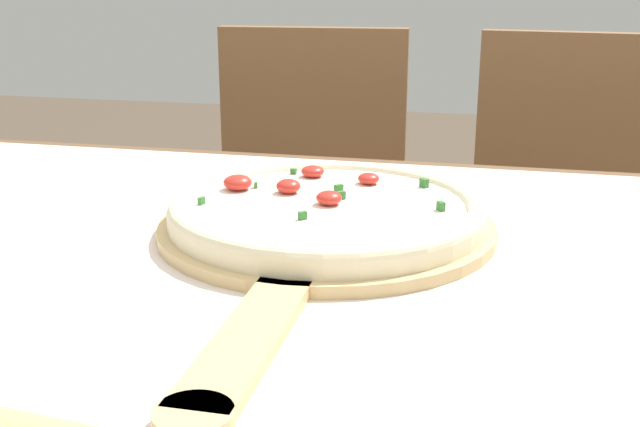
{
  "coord_description": "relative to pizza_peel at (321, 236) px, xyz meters",
  "views": [
    {
      "loc": [
        0.14,
        -0.64,
        1.02
      ],
      "look_at": [
        -0.02,
        0.09,
        0.79
      ],
      "focal_mm": 45.0,
      "sensor_mm": 36.0,
      "label": 1
    }
  ],
  "objects": [
    {
      "name": "pizza",
      "position": [
        -0.0,
        0.03,
        0.02
      ],
      "size": [
        0.32,
        0.32,
        0.03
      ],
      "color": "beige",
      "rests_on": "pizza_peel"
    },
    {
      "name": "dining_table",
      "position": [
        0.02,
        -0.09,
        -0.12
      ],
      "size": [
        1.37,
        0.92,
        0.75
      ],
      "color": "brown",
      "rests_on": "ground_plane"
    },
    {
      "name": "chair_left",
      "position": [
        -0.2,
        0.76,
        -0.24
      ],
      "size": [
        0.43,
        0.43,
        0.9
      ],
      "rotation": [
        0.0,
        0.0,
        0.08
      ],
      "color": "brown",
      "rests_on": "ground_plane"
    },
    {
      "name": "towel_cloth",
      "position": [
        0.02,
        -0.09,
        -0.01
      ],
      "size": [
        1.29,
        0.84,
        0.0
      ],
      "color": "silver",
      "rests_on": "dining_table"
    },
    {
      "name": "chair_right",
      "position": [
        0.3,
        0.76,
        -0.24
      ],
      "size": [
        0.43,
        0.43,
        0.9
      ],
      "rotation": [
        0.0,
        0.0,
        -0.09
      ],
      "color": "brown",
      "rests_on": "ground_plane"
    },
    {
      "name": "pizza_peel",
      "position": [
        0.0,
        0.0,
        0.0
      ],
      "size": [
        0.34,
        0.56,
        0.01
      ],
      "color": "tan",
      "rests_on": "towel_cloth"
    }
  ]
}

